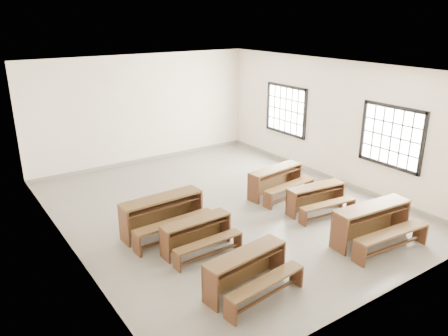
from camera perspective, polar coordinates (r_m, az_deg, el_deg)
room at (r=9.54m, az=0.45°, el=6.59°), size 8.50×8.50×3.20m
desk_set_0 at (r=7.22m, az=3.08°, el=-13.05°), size 1.59×0.95×0.68m
desk_set_1 at (r=8.36m, az=-3.51°, el=-8.44°), size 1.41×0.76×0.63m
desk_set_2 at (r=9.02m, az=-7.92°, el=-5.78°), size 1.76×0.96×0.78m
desk_set_3 at (r=9.06m, az=18.91°, el=-6.62°), size 1.78×1.03×0.77m
desk_set_4 at (r=10.11m, az=12.04°, el=-3.71°), size 1.47×0.88×0.63m
desk_set_5 at (r=10.87m, az=6.90°, el=-1.49°), size 1.64×0.98×0.70m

